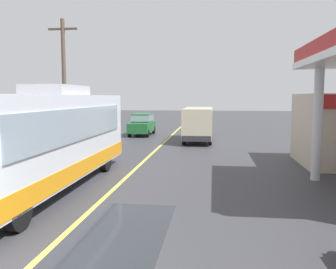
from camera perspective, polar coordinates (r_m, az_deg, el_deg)
name	(u,v)px	position (r m, az deg, el deg)	size (l,w,h in m)	color
ground	(165,142)	(26.12, -0.54, -1.18)	(120.00, 120.00, 0.00)	#38383D
lane_divider_stripe	(153,152)	(21.23, -2.34, -2.84)	(0.16, 50.00, 0.01)	#D8CC4C
wet_puddle_patch	(114,235)	(8.91, -8.47, -15.51)	(2.40, 5.01, 0.01)	#26282D
coach_bus_main	(46,141)	(13.28, -18.74, -0.98)	(2.60, 11.04, 3.69)	silver
minibus_opposing_lane	(198,121)	(26.41, 4.83, 2.09)	(2.04, 6.13, 2.44)	#BFB799
car_trailing_behind_bus	(142,123)	(30.70, -4.10, 1.78)	(1.70, 4.20, 1.82)	#1E602D
utility_pole_roadside	(64,82)	(23.16, -16.09, 7.95)	(1.80, 0.24, 7.93)	brown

